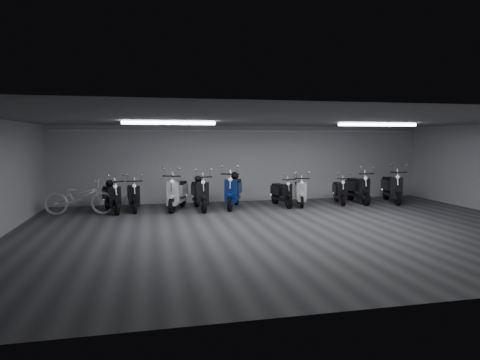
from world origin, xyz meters
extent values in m
cube|color=#38383B|center=(0.00, 0.00, -0.01)|extent=(14.00, 10.00, 0.01)
cube|color=slate|center=(0.00, 0.00, 2.80)|extent=(14.00, 10.00, 0.01)
cube|color=#B0AFB2|center=(0.00, 5.00, 1.40)|extent=(14.00, 0.01, 2.80)
cube|color=#B0AFB2|center=(0.00, -5.00, 1.40)|extent=(14.00, 0.01, 2.80)
cube|color=white|center=(-3.00, 1.00, 2.74)|extent=(2.40, 0.18, 0.08)
cube|color=white|center=(3.00, 1.00, 2.74)|extent=(2.40, 0.18, 0.08)
cylinder|color=white|center=(0.00, 4.92, 2.62)|extent=(13.60, 0.05, 0.05)
imported|color=silver|center=(-5.65, 3.31, 0.67)|extent=(2.14, 0.94, 1.34)
sphere|color=black|center=(-1.96, 3.64, 0.99)|extent=(0.23, 0.23, 0.23)
sphere|color=black|center=(-4.79, 3.70, 0.91)|extent=(0.24, 0.24, 0.24)
sphere|color=black|center=(-0.69, 3.79, 1.06)|extent=(0.28, 0.28, 0.28)
camera|label=1|loc=(-3.50, -9.92, 2.32)|focal=30.73mm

